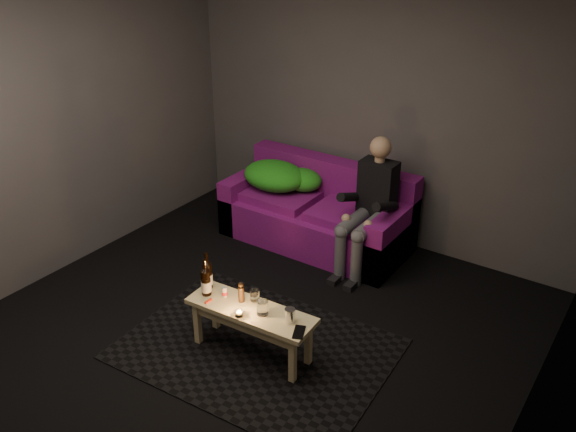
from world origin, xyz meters
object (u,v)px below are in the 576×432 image
(person, at_px, (369,204))
(coffee_table, at_px, (251,317))
(beer_bottle_a, at_px, (208,275))
(steel_cup, at_px, (290,315))
(beer_bottle_b, at_px, (206,282))
(sofa, at_px, (318,215))

(person, xyz_separation_m, coffee_table, (-0.10, -1.60, -0.30))
(beer_bottle_a, bearing_deg, coffee_table, -5.78)
(beer_bottle_a, relative_size, steel_cup, 2.86)
(steel_cup, bearing_deg, beer_bottle_b, -174.31)
(coffee_table, height_order, beer_bottle_a, beer_bottle_a)
(person, relative_size, coffee_table, 1.22)
(beer_bottle_b, distance_m, steel_cup, 0.70)
(beer_bottle_a, height_order, steel_cup, beer_bottle_a)
(sofa, bearing_deg, person, -13.42)
(beer_bottle_a, bearing_deg, beer_bottle_b, -55.89)
(sofa, height_order, coffee_table, sofa)
(sofa, xyz_separation_m, person, (0.61, -0.15, 0.34))
(beer_bottle_b, relative_size, steel_cup, 2.88)
(person, distance_m, beer_bottle_a, 1.65)
(sofa, distance_m, coffee_table, 1.82)
(coffee_table, height_order, beer_bottle_b, beer_bottle_b)
(sofa, relative_size, coffee_table, 1.83)
(sofa, height_order, beer_bottle_a, sofa)
(coffee_table, distance_m, beer_bottle_a, 0.47)
(steel_cup, bearing_deg, coffee_table, -173.89)
(sofa, bearing_deg, steel_cup, -64.20)
(beer_bottle_a, xyz_separation_m, beer_bottle_b, (0.05, -0.08, 0.00))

